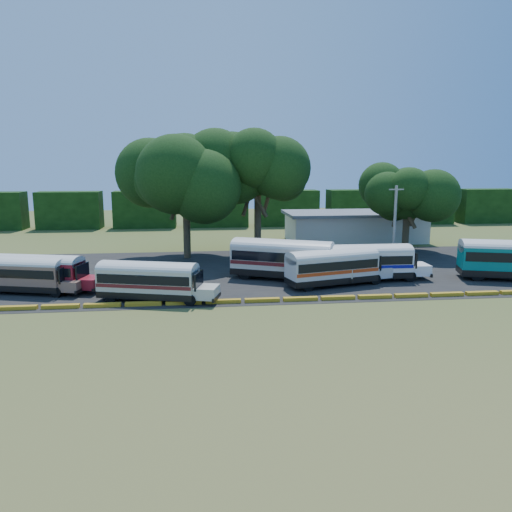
{
  "coord_description": "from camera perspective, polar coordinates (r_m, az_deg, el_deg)",
  "views": [
    {
      "loc": [
        -3.25,
        -35.85,
        10.59
      ],
      "look_at": [
        1.6,
        6.0,
        2.69
      ],
      "focal_mm": 35.0,
      "sensor_mm": 36.0,
      "label": 1
    }
  ],
  "objects": [
    {
      "name": "bus_white_blue",
      "position": [
        46.38,
        12.61,
        -0.46
      ],
      "size": [
        10.13,
        2.65,
        3.32
      ],
      "rotation": [
        0.0,
        0.0,
        -0.01
      ],
      "color": "black",
      "rests_on": "ground"
    },
    {
      "name": "tree_west",
      "position": [
        55.88,
        -8.09,
        9.64
      ],
      "size": [
        10.9,
        10.9,
        13.76
      ],
      "color": "#3B2E1D",
      "rests_on": "ground"
    },
    {
      "name": "asphalt_strip",
      "position": [
        49.19,
        -1.5,
        -1.8
      ],
      "size": [
        64.0,
        24.0,
        0.02
      ],
      "primitive_type": "cube",
      "color": "black",
      "rests_on": "ground"
    },
    {
      "name": "treeline_backdrop",
      "position": [
        84.25,
        -4.39,
        5.42
      ],
      "size": [
        130.0,
        4.0,
        6.0
      ],
      "color": "black",
      "rests_on": "ground"
    },
    {
      "name": "bus_red",
      "position": [
        45.29,
        -23.53,
        -1.52
      ],
      "size": [
        9.6,
        4.6,
        3.07
      ],
      "rotation": [
        0.0,
        0.0,
        -0.26
      ],
      "color": "black",
      "rests_on": "ground"
    },
    {
      "name": "tree_east",
      "position": [
        61.85,
        16.97,
        6.82
      ],
      "size": [
        8.37,
        8.37,
        10.09
      ],
      "color": "#3B2E1D",
      "rests_on": "ground"
    },
    {
      "name": "bus_cream_west",
      "position": [
        39.47,
        -11.95,
        -2.57
      ],
      "size": [
        9.63,
        4.79,
        3.08
      ],
      "rotation": [
        0.0,
        0.0,
        -0.28
      ],
      "color": "black",
      "rests_on": "ground"
    },
    {
      "name": "ground",
      "position": [
        37.52,
        -1.38,
        -5.78
      ],
      "size": [
        160.0,
        160.0,
        0.0
      ],
      "primitive_type": "plane",
      "color": "#36541C",
      "rests_on": "ground"
    },
    {
      "name": "utility_pole",
      "position": [
        55.22,
        15.56,
        3.61
      ],
      "size": [
        1.6,
        0.3,
        8.23
      ],
      "color": "gray",
      "rests_on": "ground"
    },
    {
      "name": "terminal_building",
      "position": [
        69.72,
        11.21,
        3.37
      ],
      "size": [
        19.0,
        9.0,
        4.0
      ],
      "color": "beige",
      "rests_on": "ground"
    },
    {
      "name": "curb",
      "position": [
        38.44,
        -1.51,
        -5.14
      ],
      "size": [
        53.7,
        0.45,
        0.3
      ],
      "color": "gold",
      "rests_on": "ground"
    },
    {
      "name": "tree_center",
      "position": [
        57.55,
        0.2,
        10.11
      ],
      "size": [
        9.01,
        9.01,
        13.45
      ],
      "color": "#3B2E1D",
      "rests_on": "ground"
    },
    {
      "name": "bus_beige",
      "position": [
        45.13,
        -25.01,
        -1.74
      ],
      "size": [
        9.32,
        4.56,
        2.98
      ],
      "rotation": [
        0.0,
        0.0,
        -0.27
      ],
      "color": "black",
      "rests_on": "ground"
    },
    {
      "name": "bus_white_red",
      "position": [
        43.85,
        8.92,
        -1.04
      ],
      "size": [
        10.1,
        4.79,
        3.22
      ],
      "rotation": [
        0.0,
        0.0,
        0.25
      ],
      "color": "black",
      "rests_on": "ground"
    },
    {
      "name": "bus_cream_east",
      "position": [
        45.63,
        3.3,
        -0.13
      ],
      "size": [
        11.38,
        7.19,
        3.7
      ],
      "rotation": [
        0.0,
        0.0,
        -0.43
      ],
      "color": "black",
      "rests_on": "ground"
    }
  ]
}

